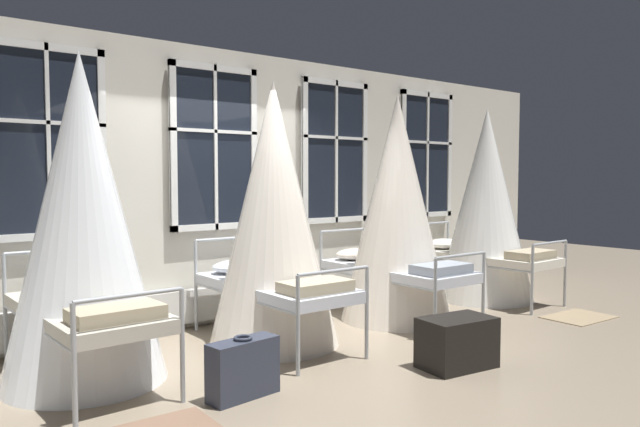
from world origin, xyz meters
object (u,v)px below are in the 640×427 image
Objects in this scene: cot_third at (274,217)px; cot_fourth at (397,211)px; suitcase_dark at (243,368)px; cot_second at (83,222)px; travel_trunk at (457,342)px; cot_fifth at (486,207)px.

cot_third is 1.00× the size of cot_fourth.
cot_fourth is 4.50× the size of suitcase_dark.
cot_fourth is (1.70, -0.02, 0.00)m from cot_third.
cot_second is 1.02× the size of cot_third.
cot_third reaches higher than travel_trunk.
cot_third reaches higher than suitcase_dark.
cot_third is at bearing -92.72° from cot_second.
cot_fourth is 2.10m from travel_trunk.
cot_fourth is 1.01× the size of cot_fifth.
cot_second reaches higher than cot_fourth.
cot_second is 3.52m from cot_fourth.
travel_trunk is at bearing -152.36° from cot_third.
cot_fourth reaches higher than cot_fifth.
travel_trunk is at bearing 120.95° from cot_fifth.
cot_second is 1.82m from cot_third.
travel_trunk is (1.83, -0.53, -0.00)m from suitcase_dark.
cot_second is at bearing 119.19° from suitcase_dark.
cot_second is 1.75m from suitcase_dark.
cot_second reaches higher than travel_trunk.
travel_trunk is (-2.66, -1.67, -1.03)m from cot_fifth.
cot_fourth is (3.52, -0.06, -0.03)m from cot_second.
cot_fifth is (1.78, 0.07, -0.02)m from cot_fourth.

